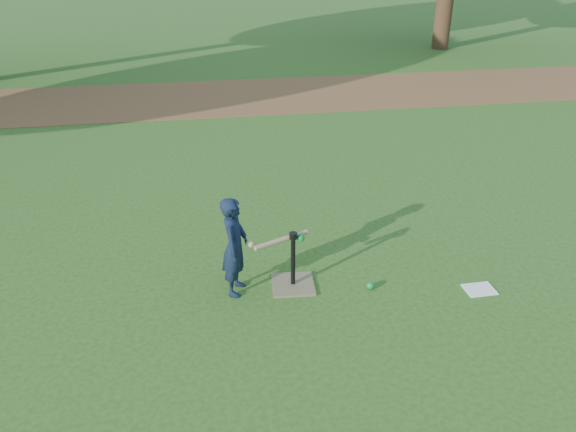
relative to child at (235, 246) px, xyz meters
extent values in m
plane|color=#285116|center=(0.78, -0.12, -0.52)|extent=(80.00, 80.00, 0.00)
cube|color=brown|center=(0.78, 7.38, -0.51)|extent=(24.00, 3.00, 0.01)
imported|color=black|center=(0.00, 0.00, 0.00)|extent=(0.35, 0.43, 1.04)
sphere|color=#0C852C|center=(1.34, -0.20, -0.48)|extent=(0.08, 0.08, 0.08)
cube|color=white|center=(2.43, -0.41, -0.51)|extent=(0.30, 0.23, 0.01)
cube|color=#74674A|center=(0.58, 0.00, -0.51)|extent=(0.46, 0.46, 0.02)
cylinder|color=black|center=(0.58, 0.00, -0.22)|extent=(0.05, 0.05, 0.55)
cylinder|color=black|center=(0.58, 0.00, 0.07)|extent=(0.08, 0.08, 0.06)
cylinder|color=tan|center=(0.46, -0.02, 0.04)|extent=(0.57, 0.29, 0.05)
sphere|color=tan|center=(0.16, -0.06, 0.04)|extent=(0.06, 0.06, 0.06)
sphere|color=#0C852C|center=(0.66, 0.01, 0.02)|extent=(0.08, 0.08, 0.08)
camera|label=1|loc=(-0.28, -4.74, 2.75)|focal=35.00mm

